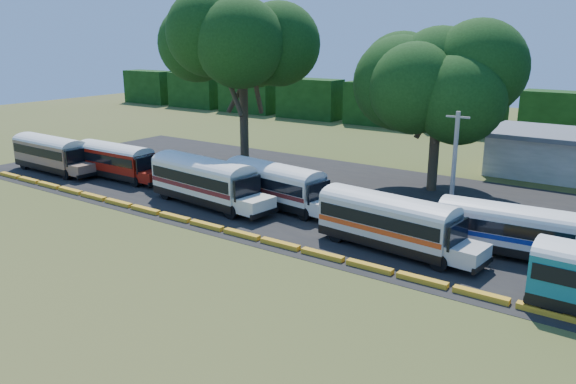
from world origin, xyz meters
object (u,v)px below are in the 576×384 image
Objects in this scene: bus_white_red at (390,219)px; bus_red at (116,159)px; bus_cream_west at (205,179)px; tree_west at (242,43)px; bus_beige at (51,152)px.

bus_red is at bearing -178.33° from bus_white_red.
tree_west is at bearing 121.18° from bus_cream_west.
bus_white_red reaches higher than bus_red.
bus_cream_west is (11.86, -1.32, 0.21)m from bus_red.
tree_west reaches higher than bus_red.
bus_red is 27.19m from bus_white_red.
bus_cream_west is at bearing -6.44° from bus_red.
tree_west reaches higher than bus_beige.
bus_beige is 20.33m from tree_west.
bus_cream_west reaches higher than bus_beige.
bus_white_red is (34.22, -0.08, -0.04)m from bus_beige.
bus_beige is 0.92× the size of bus_cream_west.
bus_red is 15.26m from tree_west.
bus_cream_west is (18.95, 0.42, 0.11)m from bus_beige.
bus_beige is at bearing -166.30° from bus_red.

